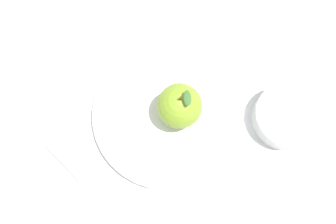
# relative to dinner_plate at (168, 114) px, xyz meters

# --- Properties ---
(ground_plane) EXTENTS (2.40, 2.40, 0.00)m
(ground_plane) POSITION_rel_dinner_plate_xyz_m (-0.01, -0.01, -0.01)
(ground_plane) COLOR silver
(dinner_plate) EXTENTS (0.26, 0.26, 0.01)m
(dinner_plate) POSITION_rel_dinner_plate_xyz_m (0.00, 0.00, 0.00)
(dinner_plate) COLOR white
(dinner_plate) RESTS_ON ground_plane
(apple) EXTENTS (0.07, 0.07, 0.08)m
(apple) POSITION_rel_dinner_plate_xyz_m (0.02, 0.00, 0.04)
(apple) COLOR #8CB22D
(apple) RESTS_ON dinner_plate
(side_bowl) EXTENTS (0.11, 0.11, 0.04)m
(side_bowl) POSITION_rel_dinner_plate_xyz_m (0.20, -0.00, 0.01)
(side_bowl) COLOR white
(side_bowl) RESTS_ON ground_plane
(knife) EXTENTS (0.18, 0.16, 0.01)m
(knife) POSITION_rel_dinner_plate_xyz_m (-0.13, -0.12, -0.00)
(knife) COLOR silver
(knife) RESTS_ON ground_plane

